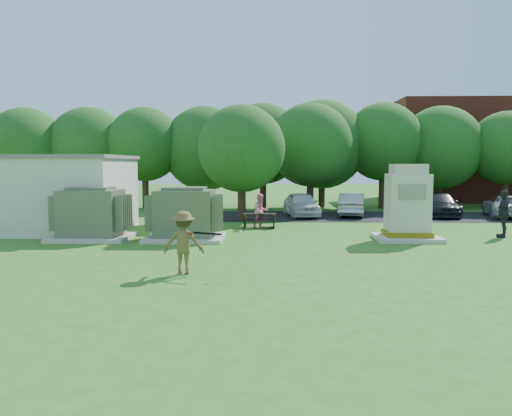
{
  "coord_description": "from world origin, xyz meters",
  "views": [
    {
      "loc": [
        0.6,
        -14.82,
        2.95
      ],
      "look_at": [
        0.0,
        4.0,
        1.3
      ],
      "focal_mm": 35.0,
      "sensor_mm": 36.0,
      "label": 1
    }
  ],
  "objects_px": {
    "person_walking_right": "(503,214)",
    "generator_cabinet": "(407,207)",
    "person_at_picnic": "(261,211)",
    "car_white": "(301,204)",
    "car_silver_b": "(506,206)",
    "car_silver_a": "(352,205)",
    "transformer_left": "(92,215)",
    "transformer_right": "(185,215)",
    "car_dark": "(439,205)",
    "picnic_table": "(259,219)",
    "batter": "(184,242)"
  },
  "relations": [
    {
      "from": "batter",
      "to": "car_white",
      "type": "height_order",
      "value": "batter"
    },
    {
      "from": "picnic_table",
      "to": "person_walking_right",
      "type": "bearing_deg",
      "value": -15.74
    },
    {
      "from": "car_white",
      "to": "car_silver_b",
      "type": "height_order",
      "value": "car_white"
    },
    {
      "from": "transformer_left",
      "to": "person_at_picnic",
      "type": "distance_m",
      "value": 7.52
    },
    {
      "from": "person_walking_right",
      "to": "car_dark",
      "type": "relative_size",
      "value": 0.42
    },
    {
      "from": "person_at_picnic",
      "to": "car_white",
      "type": "xyz_separation_m",
      "value": [
        2.18,
        5.36,
        -0.11
      ]
    },
    {
      "from": "generator_cabinet",
      "to": "batter",
      "type": "bearing_deg",
      "value": -140.71
    },
    {
      "from": "person_at_picnic",
      "to": "picnic_table",
      "type": "bearing_deg",
      "value": 72.95
    },
    {
      "from": "batter",
      "to": "car_dark",
      "type": "distance_m",
      "value": 19.52
    },
    {
      "from": "transformer_left",
      "to": "car_silver_b",
      "type": "xyz_separation_m",
      "value": [
        20.2,
        8.82,
        -0.35
      ]
    },
    {
      "from": "picnic_table",
      "to": "batter",
      "type": "relative_size",
      "value": 0.91
    },
    {
      "from": "car_white",
      "to": "car_silver_a",
      "type": "distance_m",
      "value": 2.91
    },
    {
      "from": "generator_cabinet",
      "to": "picnic_table",
      "type": "distance_m",
      "value": 6.96
    },
    {
      "from": "batter",
      "to": "person_at_picnic",
      "type": "height_order",
      "value": "batter"
    },
    {
      "from": "picnic_table",
      "to": "car_dark",
      "type": "bearing_deg",
      "value": 28.78
    },
    {
      "from": "car_white",
      "to": "generator_cabinet",
      "type": "bearing_deg",
      "value": -75.61
    },
    {
      "from": "batter",
      "to": "car_silver_a",
      "type": "height_order",
      "value": "batter"
    },
    {
      "from": "transformer_left",
      "to": "car_silver_a",
      "type": "height_order",
      "value": "transformer_left"
    },
    {
      "from": "person_walking_right",
      "to": "generator_cabinet",
      "type": "bearing_deg",
      "value": -56.32
    },
    {
      "from": "person_at_picnic",
      "to": "car_dark",
      "type": "xyz_separation_m",
      "value": [
        10.03,
        5.77,
        -0.14
      ]
    },
    {
      "from": "car_silver_b",
      "to": "picnic_table",
      "type": "bearing_deg",
      "value": 34.35
    },
    {
      "from": "transformer_left",
      "to": "car_silver_b",
      "type": "relative_size",
      "value": 0.68
    },
    {
      "from": "generator_cabinet",
      "to": "person_at_picnic",
      "type": "xyz_separation_m",
      "value": [
        -5.78,
        3.45,
        -0.5
      ]
    },
    {
      "from": "transformer_right",
      "to": "car_dark",
      "type": "relative_size",
      "value": 0.66
    },
    {
      "from": "transformer_right",
      "to": "car_dark",
      "type": "bearing_deg",
      "value": 35.95
    },
    {
      "from": "car_white",
      "to": "person_walking_right",
      "type": "bearing_deg",
      "value": -53.77
    },
    {
      "from": "picnic_table",
      "to": "person_at_picnic",
      "type": "xyz_separation_m",
      "value": [
        0.07,
        -0.21,
        0.39
      ]
    },
    {
      "from": "transformer_left",
      "to": "generator_cabinet",
      "type": "height_order",
      "value": "generator_cabinet"
    },
    {
      "from": "transformer_left",
      "to": "batter",
      "type": "height_order",
      "value": "transformer_left"
    },
    {
      "from": "transformer_left",
      "to": "person_walking_right",
      "type": "distance_m",
      "value": 16.49
    },
    {
      "from": "car_white",
      "to": "transformer_left",
      "type": "bearing_deg",
      "value": -142.21
    },
    {
      "from": "car_silver_a",
      "to": "transformer_left",
      "type": "bearing_deg",
      "value": 49.12
    },
    {
      "from": "transformer_right",
      "to": "picnic_table",
      "type": "xyz_separation_m",
      "value": [
        2.82,
        3.83,
        -0.56
      ]
    },
    {
      "from": "car_silver_a",
      "to": "car_white",
      "type": "bearing_deg",
      "value": 16.09
    },
    {
      "from": "generator_cabinet",
      "to": "car_silver_a",
      "type": "distance_m",
      "value": 9.13
    },
    {
      "from": "picnic_table",
      "to": "batter",
      "type": "bearing_deg",
      "value": -100.26
    },
    {
      "from": "batter",
      "to": "car_silver_a",
      "type": "bearing_deg",
      "value": -113.06
    },
    {
      "from": "picnic_table",
      "to": "car_white",
      "type": "height_order",
      "value": "car_white"
    },
    {
      "from": "transformer_right",
      "to": "generator_cabinet",
      "type": "bearing_deg",
      "value": 1.05
    },
    {
      "from": "transformer_left",
      "to": "picnic_table",
      "type": "height_order",
      "value": "transformer_left"
    },
    {
      "from": "person_at_picnic",
      "to": "person_walking_right",
      "type": "xyz_separation_m",
      "value": [
        9.87,
        -2.59,
        0.16
      ]
    },
    {
      "from": "transformer_right",
      "to": "picnic_table",
      "type": "height_order",
      "value": "transformer_right"
    },
    {
      "from": "transformer_right",
      "to": "generator_cabinet",
      "type": "height_order",
      "value": "generator_cabinet"
    },
    {
      "from": "batter",
      "to": "car_white",
      "type": "relative_size",
      "value": 0.42
    },
    {
      "from": "picnic_table",
      "to": "car_dark",
      "type": "distance_m",
      "value": 11.53
    },
    {
      "from": "car_dark",
      "to": "car_silver_a",
      "type": "bearing_deg",
      "value": -171.5
    },
    {
      "from": "picnic_table",
      "to": "person_at_picnic",
      "type": "bearing_deg",
      "value": -70.9
    },
    {
      "from": "person_at_picnic",
      "to": "person_walking_right",
      "type": "height_order",
      "value": "person_walking_right"
    },
    {
      "from": "transformer_left",
      "to": "car_silver_a",
      "type": "distance_m",
      "value": 14.89
    },
    {
      "from": "car_silver_b",
      "to": "batter",
      "type": "bearing_deg",
      "value": 58.24
    }
  ]
}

